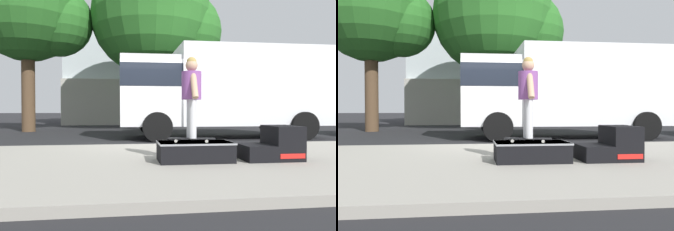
{
  "view_description": "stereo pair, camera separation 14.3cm",
  "coord_description": "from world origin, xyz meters",
  "views": [
    {
      "loc": [
        -0.66,
        -8.47,
        1.0
      ],
      "look_at": [
        0.19,
        -2.21,
        0.86
      ],
      "focal_mm": 34.25,
      "sensor_mm": 36.0,
      "label": 1
    },
    {
      "loc": [
        -0.52,
        -8.49,
        1.0
      ],
      "look_at": [
        0.19,
        -2.21,
        0.86
      ],
      "focal_mm": 34.25,
      "sensor_mm": 36.0,
      "label": 2
    }
  ],
  "objects": [
    {
      "name": "street_tree_neighbour",
      "position": [
        -4.52,
        6.13,
        5.22
      ],
      "size": [
        5.1,
        4.64,
        7.69
      ],
      "color": "brown",
      "rests_on": "ground"
    },
    {
      "name": "ground_plane",
      "position": [
        0.0,
        0.0,
        0.0
      ],
      "size": [
        140.0,
        140.0,
        0.0
      ],
      "primitive_type": "plane",
      "color": "black"
    },
    {
      "name": "skateboard",
      "position": [
        0.44,
        -3.29,
        0.5
      ],
      "size": [
        0.81,
        0.38,
        0.07
      ],
      "color": "black",
      "rests_on": "skate_box"
    },
    {
      "name": "box_truck",
      "position": [
        2.64,
        2.2,
        1.7
      ],
      "size": [
        6.91,
        2.63,
        3.05
      ],
      "color": "white",
      "rests_on": "ground"
    },
    {
      "name": "skate_box",
      "position": [
        0.5,
        -3.24,
        0.3
      ],
      "size": [
        1.23,
        0.71,
        0.33
      ],
      "color": "black",
      "rests_on": "sidewalk_slab"
    },
    {
      "name": "house_behind",
      "position": [
        0.1,
        15.33,
        4.24
      ],
      "size": [
        9.54,
        8.23,
        8.4
      ],
      "color": "silver",
      "rests_on": "ground"
    },
    {
      "name": "skater_kid",
      "position": [
        0.44,
        -3.29,
        1.3
      ],
      "size": [
        0.32,
        0.69,
        1.34
      ],
      "color": "silver",
      "rests_on": "skateboard"
    },
    {
      "name": "kicker_ramp",
      "position": [
        1.9,
        -3.24,
        0.36
      ],
      "size": [
        0.98,
        0.73,
        0.58
      ],
      "color": "black",
      "rests_on": "sidewalk_slab"
    },
    {
      "name": "street_tree_main",
      "position": [
        0.87,
        6.21,
        5.09
      ],
      "size": [
        5.98,
        5.44,
        7.97
      ],
      "color": "brown",
      "rests_on": "ground"
    },
    {
      "name": "sidewalk_slab",
      "position": [
        0.0,
        -3.0,
        0.06
      ],
      "size": [
        50.0,
        5.0,
        0.12
      ],
      "primitive_type": "cube",
      "color": "gray",
      "rests_on": "ground"
    }
  ]
}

